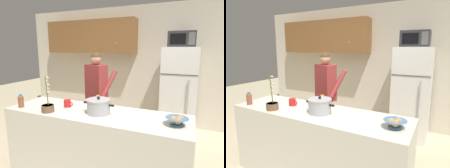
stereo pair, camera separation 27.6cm
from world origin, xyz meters
TOP-DOWN VIEW (x-y plane):
  - back_wall_unit at (-0.27, 2.25)m, footprint 6.00×0.48m
  - kitchen_island at (0.00, 0.00)m, footprint 2.27×0.68m
  - refrigerator at (0.85, 1.85)m, footprint 0.64×0.68m
  - microwave at (0.85, 1.83)m, footprint 0.48×0.37m
  - person_near_pot at (-0.47, 0.95)m, footprint 0.60×0.55m
  - cooking_pot at (0.07, -0.03)m, footprint 0.39×0.28m
  - coffee_mug at (-0.42, 0.04)m, footprint 0.13×0.09m
  - bread_bowl at (0.96, -0.04)m, footprint 0.23×0.23m
  - bottle_near_edge at (-0.07, 0.24)m, footprint 0.09×0.09m
  - bottle_mid_counter at (-0.97, -0.21)m, footprint 0.07×0.07m
  - potted_orchid at (-0.52, -0.22)m, footprint 0.15×0.15m

SIDE VIEW (x-z plane):
  - kitchen_island at x=0.00m, z-range 0.00..0.92m
  - refrigerator at x=0.85m, z-range 0.00..1.70m
  - coffee_mug at x=-0.42m, z-range 0.92..1.02m
  - bread_bowl at x=0.96m, z-range 0.92..1.02m
  - potted_orchid at x=-0.52m, z-range 0.77..1.21m
  - bottle_near_edge at x=-0.07m, z-range 0.92..1.06m
  - person_near_pot at x=-0.47m, z-range 0.20..1.81m
  - bottle_mid_counter at x=-0.97m, z-range 0.92..1.09m
  - cooking_pot at x=0.07m, z-range 0.90..1.11m
  - back_wall_unit at x=-0.27m, z-range 0.15..2.75m
  - microwave at x=0.85m, z-range 1.70..1.98m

